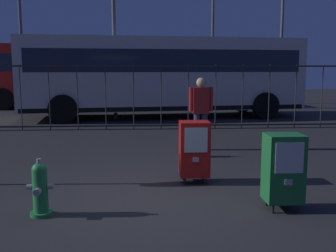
{
  "coord_description": "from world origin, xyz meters",
  "views": [
    {
      "loc": [
        -0.11,
        -5.43,
        1.87
      ],
      "look_at": [
        0.3,
        1.2,
        0.9
      ],
      "focal_mm": 42.05,
      "sensor_mm": 36.0,
      "label": 1
    }
  ],
  "objects_px": {
    "newspaper_box_secondary": "(194,149)",
    "street_light_near_right": "(20,6)",
    "bus_near": "(163,73)",
    "pedestrian": "(201,109)",
    "traffic_cone": "(195,145)",
    "newspaper_box_primary": "(283,168)",
    "fire_hydrant": "(40,189)",
    "bus_far": "(87,72)",
    "street_light_near_left": "(213,21)",
    "street_light_far_left": "(282,15)"
  },
  "relations": [
    {
      "from": "bus_far",
      "to": "street_light_near_left",
      "type": "xyz_separation_m",
      "value": [
        6.41,
        1.26,
        2.63
      ]
    },
    {
      "from": "street_light_near_right",
      "to": "street_light_far_left",
      "type": "relative_size",
      "value": 1.08
    },
    {
      "from": "traffic_cone",
      "to": "street_light_near_left",
      "type": "distance_m",
      "value": 13.61
    },
    {
      "from": "newspaper_box_secondary",
      "to": "street_light_far_left",
      "type": "height_order",
      "value": "street_light_far_left"
    },
    {
      "from": "traffic_cone",
      "to": "bus_near",
      "type": "distance_m",
      "value": 7.2
    },
    {
      "from": "newspaper_box_primary",
      "to": "traffic_cone",
      "type": "height_order",
      "value": "newspaper_box_primary"
    },
    {
      "from": "street_light_near_left",
      "to": "newspaper_box_primary",
      "type": "bearing_deg",
      "value": -96.43
    },
    {
      "from": "newspaper_box_secondary",
      "to": "street_light_near_right",
      "type": "xyz_separation_m",
      "value": [
        -6.37,
        12.37,
        4.08
      ]
    },
    {
      "from": "traffic_cone",
      "to": "street_light_near_right",
      "type": "bearing_deg",
      "value": 122.38
    },
    {
      "from": "fire_hydrant",
      "to": "traffic_cone",
      "type": "height_order",
      "value": "fire_hydrant"
    },
    {
      "from": "fire_hydrant",
      "to": "newspaper_box_primary",
      "type": "xyz_separation_m",
      "value": [
        3.17,
        0.03,
        0.22
      ]
    },
    {
      "from": "fire_hydrant",
      "to": "newspaper_box_secondary",
      "type": "xyz_separation_m",
      "value": [
        2.15,
        1.35,
        0.22
      ]
    },
    {
      "from": "pedestrian",
      "to": "street_light_near_left",
      "type": "height_order",
      "value": "street_light_near_left"
    },
    {
      "from": "pedestrian",
      "to": "street_light_near_right",
      "type": "xyz_separation_m",
      "value": [
        -6.85,
        9.76,
        3.7
      ]
    },
    {
      "from": "pedestrian",
      "to": "street_light_near_left",
      "type": "distance_m",
      "value": 12.7
    },
    {
      "from": "bus_far",
      "to": "street_light_far_left",
      "type": "height_order",
      "value": "street_light_far_left"
    },
    {
      "from": "bus_far",
      "to": "newspaper_box_primary",
      "type": "bearing_deg",
      "value": -75.55
    },
    {
      "from": "pedestrian",
      "to": "traffic_cone",
      "type": "distance_m",
      "value": 1.01
    },
    {
      "from": "fire_hydrant",
      "to": "bus_near",
      "type": "height_order",
      "value": "bus_near"
    },
    {
      "from": "street_light_near_left",
      "to": "street_light_near_right",
      "type": "xyz_separation_m",
      "value": [
        -9.19,
        -2.26,
        0.31
      ]
    },
    {
      "from": "fire_hydrant",
      "to": "newspaper_box_secondary",
      "type": "relative_size",
      "value": 0.73
    },
    {
      "from": "newspaper_box_primary",
      "to": "street_light_near_right",
      "type": "bearing_deg",
      "value": 118.36
    },
    {
      "from": "newspaper_box_primary",
      "to": "bus_far",
      "type": "relative_size",
      "value": 0.1
    },
    {
      "from": "bus_near",
      "to": "street_light_near_right",
      "type": "bearing_deg",
      "value": 145.27
    },
    {
      "from": "bus_near",
      "to": "street_light_far_left",
      "type": "relative_size",
      "value": 1.42
    },
    {
      "from": "pedestrian",
      "to": "bus_near",
      "type": "xyz_separation_m",
      "value": [
        -0.55,
        6.33,
        0.76
      ]
    },
    {
      "from": "street_light_far_left",
      "to": "pedestrian",
      "type": "bearing_deg",
      "value": -118.31
    },
    {
      "from": "newspaper_box_primary",
      "to": "bus_near",
      "type": "xyz_separation_m",
      "value": [
        -1.09,
        10.27,
        1.14
      ]
    },
    {
      "from": "bus_near",
      "to": "traffic_cone",
      "type": "bearing_deg",
      "value": -93.43
    },
    {
      "from": "street_light_near_right",
      "to": "street_light_far_left",
      "type": "xyz_separation_m",
      "value": [
        12.06,
        -0.1,
        -0.3
      ]
    },
    {
      "from": "newspaper_box_secondary",
      "to": "street_light_near_right",
      "type": "distance_m",
      "value": 14.5
    },
    {
      "from": "newspaper_box_primary",
      "to": "bus_near",
      "type": "bearing_deg",
      "value": 96.06
    },
    {
      "from": "pedestrian",
      "to": "bus_far",
      "type": "height_order",
      "value": "bus_far"
    },
    {
      "from": "fire_hydrant",
      "to": "newspaper_box_secondary",
      "type": "distance_m",
      "value": 2.55
    },
    {
      "from": "bus_near",
      "to": "street_light_near_left",
      "type": "distance_m",
      "value": 6.89
    },
    {
      "from": "street_light_near_left",
      "to": "traffic_cone",
      "type": "bearing_deg",
      "value": -101.32
    },
    {
      "from": "newspaper_box_primary",
      "to": "bus_far",
      "type": "distance_m",
      "value": 15.44
    },
    {
      "from": "newspaper_box_secondary",
      "to": "pedestrian",
      "type": "xyz_separation_m",
      "value": [
        0.48,
        2.61,
        0.38
      ]
    },
    {
      "from": "street_light_near_left",
      "to": "street_light_far_left",
      "type": "bearing_deg",
      "value": -39.36
    },
    {
      "from": "newspaper_box_primary",
      "to": "street_light_near_right",
      "type": "distance_m",
      "value": 16.09
    },
    {
      "from": "pedestrian",
      "to": "street_light_far_left",
      "type": "height_order",
      "value": "street_light_far_left"
    },
    {
      "from": "bus_near",
      "to": "newspaper_box_secondary",
      "type": "bearing_deg",
      "value": -95.73
    },
    {
      "from": "pedestrian",
      "to": "traffic_cone",
      "type": "height_order",
      "value": "pedestrian"
    },
    {
      "from": "pedestrian",
      "to": "newspaper_box_primary",
      "type": "bearing_deg",
      "value": -82.24
    },
    {
      "from": "street_light_near_right",
      "to": "bus_far",
      "type": "bearing_deg",
      "value": 19.69
    },
    {
      "from": "newspaper_box_secondary",
      "to": "traffic_cone",
      "type": "distance_m",
      "value": 1.94
    },
    {
      "from": "fire_hydrant",
      "to": "street_light_near_right",
      "type": "height_order",
      "value": "street_light_near_right"
    },
    {
      "from": "bus_far",
      "to": "newspaper_box_secondary",
      "type": "bearing_deg",
      "value": -77.93
    },
    {
      "from": "pedestrian",
      "to": "traffic_cone",
      "type": "xyz_separation_m",
      "value": [
        -0.21,
        -0.71,
        -0.69
      ]
    },
    {
      "from": "street_light_far_left",
      "to": "bus_near",
      "type": "bearing_deg",
      "value": -149.97
    }
  ]
}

